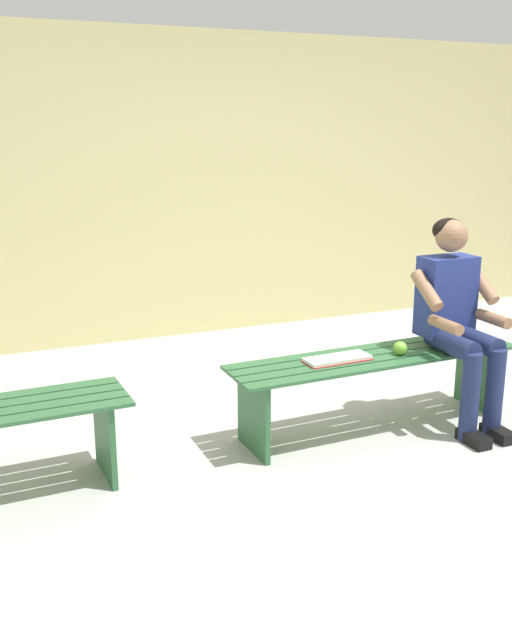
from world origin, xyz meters
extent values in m
cube|color=#B2B2AD|center=(1.22, 1.00, -0.02)|extent=(10.00, 7.00, 0.04)
cube|color=#D1C684|center=(0.50, -2.59, 1.31)|extent=(9.50, 0.24, 2.61)
cube|color=#2D6038|center=(0.00, -0.17, 0.47)|extent=(1.88, 0.15, 0.02)
cube|color=#2D6038|center=(0.00, -0.06, 0.47)|extent=(1.88, 0.15, 0.02)
cube|color=#2D6038|center=(0.00, 0.06, 0.47)|extent=(1.88, 0.15, 0.02)
cube|color=#2D6038|center=(0.00, 0.17, 0.47)|extent=(1.88, 0.15, 0.02)
cube|color=#2D6038|center=(-0.82, -0.02, 0.23)|extent=(0.04, 0.39, 0.46)
cube|color=#2D6038|center=(0.82, 0.02, 0.23)|extent=(0.04, 0.39, 0.46)
cube|color=#2D6038|center=(1.66, -0.02, 0.23)|extent=(0.04, 0.39, 0.46)
cube|color=navy|center=(-0.51, -0.02, 0.80)|extent=(0.34, 0.20, 0.50)
sphere|color=#936B4C|center=(-0.51, -0.01, 1.18)|extent=(0.20, 0.20, 0.20)
ellipsoid|color=black|center=(-0.51, -0.04, 1.21)|extent=(0.20, 0.19, 0.15)
cylinder|color=navy|center=(-0.60, 0.18, 0.55)|extent=(0.13, 0.40, 0.13)
cylinder|color=navy|center=(-0.42, 0.18, 0.55)|extent=(0.13, 0.40, 0.13)
cylinder|color=navy|center=(-0.60, 0.38, 0.27)|extent=(0.11, 0.11, 0.55)
cube|color=black|center=(-0.60, 0.44, 0.04)|extent=(0.10, 0.22, 0.07)
cylinder|color=navy|center=(-0.42, 0.38, 0.27)|extent=(0.11, 0.11, 0.55)
cube|color=black|center=(-0.42, 0.44, 0.04)|extent=(0.10, 0.22, 0.07)
cylinder|color=#936B4C|center=(-0.72, 0.06, 0.87)|extent=(0.08, 0.28, 0.23)
cylinder|color=#936B4C|center=(-0.69, 0.22, 0.69)|extent=(0.07, 0.26, 0.07)
cylinder|color=#936B4C|center=(-0.30, 0.06, 0.87)|extent=(0.08, 0.28, 0.23)
cylinder|color=#936B4C|center=(-0.34, 0.22, 0.69)|extent=(0.07, 0.26, 0.07)
sphere|color=#72B738|center=(-0.14, 0.06, 0.52)|extent=(0.09, 0.09, 0.09)
cube|color=white|center=(0.17, 0.00, 0.49)|extent=(0.20, 0.16, 0.02)
cube|color=white|center=(0.37, 0.01, 0.49)|extent=(0.20, 0.16, 0.02)
cube|color=red|center=(0.27, 0.01, 0.48)|extent=(0.42, 0.17, 0.01)
camera|label=1|loc=(2.30, 3.54, 1.82)|focal=40.27mm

